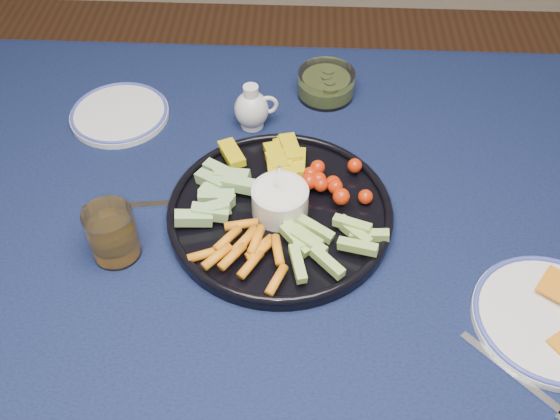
{
  "coord_description": "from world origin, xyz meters",
  "views": [
    {
      "loc": [
        0.03,
        -0.54,
        1.45
      ],
      "look_at": [
        0.0,
        0.08,
        0.76
      ],
      "focal_mm": 40.0,
      "sensor_mm": 36.0,
      "label": 1
    }
  ],
  "objects_px": {
    "cheese_plate": "(551,317)",
    "pickle_bowl": "(326,85)",
    "juice_tumbler": "(113,236)",
    "creamer_pitcher": "(252,109)",
    "side_plate_extra": "(120,114)",
    "crudite_platter": "(278,209)",
    "dining_table": "(276,294)"
  },
  "relations": [
    {
      "from": "cheese_plate",
      "to": "juice_tumbler",
      "type": "height_order",
      "value": "juice_tumbler"
    },
    {
      "from": "cheese_plate",
      "to": "pickle_bowl",
      "type": "bearing_deg",
      "value": 121.82
    },
    {
      "from": "crudite_platter",
      "to": "side_plate_extra",
      "type": "xyz_separation_m",
      "value": [
        -0.29,
        0.22,
        -0.01
      ]
    },
    {
      "from": "side_plate_extra",
      "to": "creamer_pitcher",
      "type": "bearing_deg",
      "value": -2.7
    },
    {
      "from": "dining_table",
      "to": "juice_tumbler",
      "type": "relative_size",
      "value": 20.31
    },
    {
      "from": "dining_table",
      "to": "juice_tumbler",
      "type": "distance_m",
      "value": 0.26
    },
    {
      "from": "dining_table",
      "to": "cheese_plate",
      "type": "relative_size",
      "value": 8.29
    },
    {
      "from": "dining_table",
      "to": "pickle_bowl",
      "type": "distance_m",
      "value": 0.4
    },
    {
      "from": "creamer_pitcher",
      "to": "cheese_plate",
      "type": "bearing_deg",
      "value": -42.17
    },
    {
      "from": "crudite_platter",
      "to": "side_plate_extra",
      "type": "relative_size",
      "value": 1.96
    },
    {
      "from": "crudite_platter",
      "to": "side_plate_extra",
      "type": "bearing_deg",
      "value": 142.3
    },
    {
      "from": "cheese_plate",
      "to": "side_plate_extra",
      "type": "bearing_deg",
      "value": 149.18
    },
    {
      "from": "pickle_bowl",
      "to": "side_plate_extra",
      "type": "xyz_separation_m",
      "value": [
        -0.36,
        -0.08,
        -0.01
      ]
    },
    {
      "from": "crudite_platter",
      "to": "pickle_bowl",
      "type": "xyz_separation_m",
      "value": [
        0.07,
        0.3,
        0.0
      ]
    },
    {
      "from": "cheese_plate",
      "to": "side_plate_extra",
      "type": "relative_size",
      "value": 1.17
    },
    {
      "from": "juice_tumbler",
      "to": "pickle_bowl",
      "type": "bearing_deg",
      "value": 51.9
    },
    {
      "from": "crudite_platter",
      "to": "juice_tumbler",
      "type": "bearing_deg",
      "value": -161.47
    },
    {
      "from": "dining_table",
      "to": "creamer_pitcher",
      "type": "xyz_separation_m",
      "value": [
        -0.06,
        0.29,
        0.12
      ]
    },
    {
      "from": "dining_table",
      "to": "crudite_platter",
      "type": "relative_size",
      "value": 4.97
    },
    {
      "from": "cheese_plate",
      "to": "crudite_platter",
      "type": "bearing_deg",
      "value": 155.5
    },
    {
      "from": "crudite_platter",
      "to": "juice_tumbler",
      "type": "distance_m",
      "value": 0.24
    },
    {
      "from": "dining_table",
      "to": "side_plate_extra",
      "type": "bearing_deg",
      "value": 133.87
    },
    {
      "from": "dining_table",
      "to": "creamer_pitcher",
      "type": "relative_size",
      "value": 20.45
    },
    {
      "from": "pickle_bowl",
      "to": "juice_tumbler",
      "type": "height_order",
      "value": "juice_tumbler"
    },
    {
      "from": "juice_tumbler",
      "to": "creamer_pitcher",
      "type": "bearing_deg",
      "value": 59.22
    },
    {
      "from": "dining_table",
      "to": "juice_tumbler",
      "type": "bearing_deg",
      "value": 179.53
    },
    {
      "from": "cheese_plate",
      "to": "dining_table",
      "type": "bearing_deg",
      "value": 166.45
    },
    {
      "from": "dining_table",
      "to": "cheese_plate",
      "type": "distance_m",
      "value": 0.38
    },
    {
      "from": "juice_tumbler",
      "to": "dining_table",
      "type": "bearing_deg",
      "value": -0.47
    },
    {
      "from": "dining_table",
      "to": "creamer_pitcher",
      "type": "height_order",
      "value": "creamer_pitcher"
    },
    {
      "from": "crudite_platter",
      "to": "juice_tumbler",
      "type": "relative_size",
      "value": 4.09
    },
    {
      "from": "dining_table",
      "to": "side_plate_extra",
      "type": "relative_size",
      "value": 9.74
    }
  ]
}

